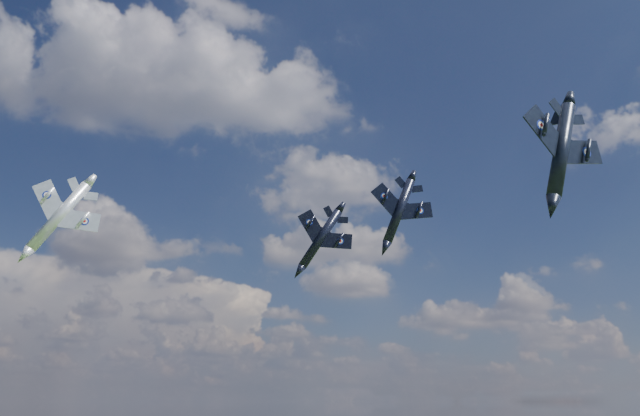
{
  "coord_description": "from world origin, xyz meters",
  "views": [
    {
      "loc": [
        -2.28,
        -65.65,
        56.94
      ],
      "look_at": [
        7.52,
        13.13,
        81.65
      ],
      "focal_mm": 35.0,
      "sensor_mm": 36.0,
      "label": 1
    }
  ],
  "objects": [
    {
      "name": "jet_left_silver",
      "position": [
        -28.2,
        21.7,
        81.76
      ],
      "size": [
        13.35,
        17.27,
        8.96
      ],
      "primitive_type": null,
      "rotation": [
        0.0,
        0.57,
        0.13
      ],
      "color": "#ACAEB7"
    },
    {
      "name": "jet_right_navy",
      "position": [
        28.5,
        -11.9,
        80.74
      ],
      "size": [
        15.09,
        17.62,
        6.38
      ],
      "primitive_type": null,
      "rotation": [
        0.0,
        0.33,
        0.3
      ],
      "color": "black"
    },
    {
      "name": "jet_high_navy",
      "position": [
        21.77,
        26.2,
        85.76
      ],
      "size": [
        12.15,
        15.86,
        7.05
      ],
      "primitive_type": null,
      "rotation": [
        0.0,
        0.39,
        -0.05
      ],
      "color": "black"
    },
    {
      "name": "jet_lead_navy",
      "position": [
        8.02,
        16.51,
        78.35
      ],
      "size": [
        11.07,
        13.99,
        7.1
      ],
      "primitive_type": null,
      "rotation": [
        0.0,
        0.57,
        -0.17
      ],
      "color": "black"
    }
  ]
}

